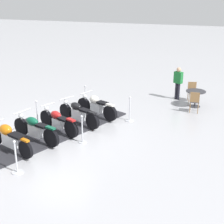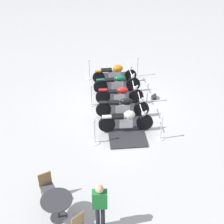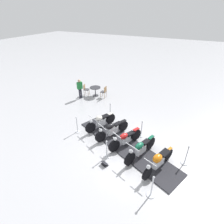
{
  "view_description": "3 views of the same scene",
  "coord_description": "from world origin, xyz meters",
  "px_view_note": "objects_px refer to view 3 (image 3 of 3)",
  "views": [
    {
      "loc": [
        10.45,
        5.48,
        5.19
      ],
      "look_at": [
        -0.69,
        1.89,
        0.82
      ],
      "focal_mm": 53.9,
      "sensor_mm": 36.0,
      "label": 1
    },
    {
      "loc": [
        -10.58,
        6.09,
        7.49
      ],
      "look_at": [
        -1.76,
        1.34,
        0.97
      ],
      "focal_mm": 50.29,
      "sensor_mm": 36.0,
      "label": 2
    },
    {
      "loc": [
        2.58,
        -6.74,
        6.35
      ],
      "look_at": [
        -1.49,
        1.41,
        0.95
      ],
      "focal_mm": 28.24,
      "sensor_mm": 36.0,
      "label": 3
    }
  ],
  "objects_px": {
    "stanchion_right_mid": "(107,151)",
    "stanchion_left_front": "(110,113)",
    "motorcycle_maroon": "(125,139)",
    "stanchion_right_rear": "(152,189)",
    "motorcycle_black": "(112,129)",
    "stanchion_right_front": "(77,127)",
    "cafe_chair_near_table": "(104,91)",
    "cafe_chair_across_table": "(86,89)",
    "motorcycle_forest": "(140,149)",
    "motorcycle_copper": "(158,161)",
    "motorcycle_cream": "(100,121)",
    "cafe_table": "(95,89)",
    "stanchion_left_mid": "(141,131)",
    "bystander_person": "(80,87)",
    "info_placard": "(105,164)",
    "stanchion_left_rear": "(186,158)"
  },
  "relations": [
    {
      "from": "stanchion_right_mid",
      "to": "stanchion_left_front",
      "type": "bearing_deg",
      "value": 114.36
    },
    {
      "from": "motorcycle_maroon",
      "to": "stanchion_right_rear",
      "type": "xyz_separation_m",
      "value": [
        2.03,
        -2.19,
        -0.15
      ]
    },
    {
      "from": "motorcycle_black",
      "to": "stanchion_right_front",
      "type": "height_order",
      "value": "stanchion_right_front"
    },
    {
      "from": "cafe_chair_near_table",
      "to": "cafe_chair_across_table",
      "type": "height_order",
      "value": "cafe_chair_near_table"
    },
    {
      "from": "motorcycle_forest",
      "to": "motorcycle_copper",
      "type": "height_order",
      "value": "motorcycle_forest"
    },
    {
      "from": "motorcycle_cream",
      "to": "stanchion_right_mid",
      "type": "bearing_deg",
      "value": 59.98
    },
    {
      "from": "cafe_table",
      "to": "motorcycle_cream",
      "type": "bearing_deg",
      "value": -55.03
    },
    {
      "from": "stanchion_left_front",
      "to": "cafe_chair_near_table",
      "type": "bearing_deg",
      "value": 126.32
    },
    {
      "from": "stanchion_right_rear",
      "to": "motorcycle_forest",
      "type": "bearing_deg",
      "value": 120.9
    },
    {
      "from": "stanchion_right_mid",
      "to": "cafe_chair_near_table",
      "type": "height_order",
      "value": "stanchion_right_mid"
    },
    {
      "from": "motorcycle_cream",
      "to": "stanchion_left_mid",
      "type": "relative_size",
      "value": 1.97
    },
    {
      "from": "motorcycle_maroon",
      "to": "cafe_table",
      "type": "xyz_separation_m",
      "value": [
        -4.62,
        4.65,
        0.09
      ]
    },
    {
      "from": "stanchion_left_front",
      "to": "stanchion_right_mid",
      "type": "relative_size",
      "value": 1.02
    },
    {
      "from": "motorcycle_maroon",
      "to": "stanchion_left_mid",
      "type": "relative_size",
      "value": 1.93
    },
    {
      "from": "motorcycle_copper",
      "to": "stanchion_left_mid",
      "type": "height_order",
      "value": "stanchion_left_mid"
    },
    {
      "from": "stanchion_right_rear",
      "to": "cafe_chair_near_table",
      "type": "bearing_deg",
      "value": 130.33
    },
    {
      "from": "bystander_person",
      "to": "info_placard",
      "type": "bearing_deg",
      "value": -20.07
    },
    {
      "from": "stanchion_right_mid",
      "to": "cafe_table",
      "type": "height_order",
      "value": "stanchion_right_mid"
    },
    {
      "from": "cafe_chair_across_table",
      "to": "motorcycle_cream",
      "type": "bearing_deg",
      "value": -61.84
    },
    {
      "from": "stanchion_left_front",
      "to": "stanchion_right_rear",
      "type": "xyz_separation_m",
      "value": [
        4.04,
        -4.43,
        0.03
      ]
    },
    {
      "from": "stanchion_left_front",
      "to": "cafe_chair_near_table",
      "type": "height_order",
      "value": "stanchion_left_front"
    },
    {
      "from": "stanchion_left_front",
      "to": "bystander_person",
      "type": "bearing_deg",
      "value": 156.76
    },
    {
      "from": "motorcycle_maroon",
      "to": "bystander_person",
      "type": "distance_m",
      "value": 6.62
    },
    {
      "from": "motorcycle_forest",
      "to": "motorcycle_copper",
      "type": "xyz_separation_m",
      "value": [
        0.96,
        -0.41,
        0.03
      ]
    },
    {
      "from": "stanchion_left_front",
      "to": "cafe_table",
      "type": "bearing_deg",
      "value": 137.31
    },
    {
      "from": "cafe_chair_near_table",
      "to": "stanchion_left_rear",
      "type": "bearing_deg",
      "value": 144.63
    },
    {
      "from": "stanchion_right_rear",
      "to": "cafe_chair_near_table",
      "type": "distance_m",
      "value": 9.01
    },
    {
      "from": "motorcycle_black",
      "to": "cafe_chair_across_table",
      "type": "relative_size",
      "value": 2.27
    },
    {
      "from": "cafe_table",
      "to": "cafe_chair_near_table",
      "type": "relative_size",
      "value": 0.93
    },
    {
      "from": "info_placard",
      "to": "cafe_chair_across_table",
      "type": "height_order",
      "value": "cafe_chair_across_table"
    },
    {
      "from": "stanchion_left_front",
      "to": "motorcycle_black",
      "type": "bearing_deg",
      "value": -60.56
    },
    {
      "from": "stanchion_left_front",
      "to": "stanchion_right_front",
      "type": "xyz_separation_m",
      "value": [
        -0.98,
        -2.34,
        0.05
      ]
    },
    {
      "from": "cafe_chair_near_table",
      "to": "bystander_person",
      "type": "height_order",
      "value": "bystander_person"
    },
    {
      "from": "motorcycle_maroon",
      "to": "stanchion_left_mid",
      "type": "bearing_deg",
      "value": -176.71
    },
    {
      "from": "stanchion_left_front",
      "to": "cafe_table",
      "type": "xyz_separation_m",
      "value": [
        -2.61,
        2.41,
        0.26
      ]
    },
    {
      "from": "motorcycle_cream",
      "to": "info_placard",
      "type": "bearing_deg",
      "value": 56.49
    },
    {
      "from": "motorcycle_copper",
      "to": "cafe_chair_across_table",
      "type": "relative_size",
      "value": 2.33
    },
    {
      "from": "stanchion_right_mid",
      "to": "stanchion_left_mid",
      "type": "xyz_separation_m",
      "value": [
        0.98,
        2.34,
        0.01
      ]
    },
    {
      "from": "motorcycle_black",
      "to": "bystander_person",
      "type": "xyz_separation_m",
      "value": [
        -4.49,
        3.32,
        0.46
      ]
    },
    {
      "from": "stanchion_right_front",
      "to": "stanchion_left_mid",
      "type": "relative_size",
      "value": 1.01
    },
    {
      "from": "motorcycle_maroon",
      "to": "bystander_person",
      "type": "height_order",
      "value": "bystander_person"
    },
    {
      "from": "motorcycle_forest",
      "to": "stanchion_left_rear",
      "type": "relative_size",
      "value": 2.05
    },
    {
      "from": "stanchion_right_mid",
      "to": "cafe_chair_across_table",
      "type": "height_order",
      "value": "stanchion_right_mid"
    },
    {
      "from": "motorcycle_cream",
      "to": "motorcycle_forest",
      "type": "bearing_deg",
      "value": 90.39
    },
    {
      "from": "info_placard",
      "to": "stanchion_right_front",
      "type": "bearing_deg",
      "value": -7.49
    },
    {
      "from": "info_placard",
      "to": "stanchion_right_mid",
      "type": "bearing_deg",
      "value": -50.71
    },
    {
      "from": "stanchion_left_front",
      "to": "cafe_table",
      "type": "relative_size",
      "value": 1.17
    },
    {
      "from": "motorcycle_copper",
      "to": "cafe_table",
      "type": "height_order",
      "value": "motorcycle_copper"
    },
    {
      "from": "bystander_person",
      "to": "cafe_chair_near_table",
      "type": "bearing_deg",
      "value": 56.07
    },
    {
      "from": "motorcycle_maroon",
      "to": "cafe_chair_across_table",
      "type": "distance_m",
      "value": 6.99
    }
  ]
}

